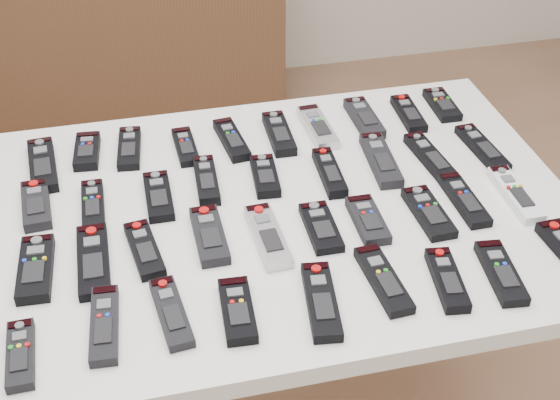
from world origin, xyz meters
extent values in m
cube|color=white|center=(0.00, -0.07, 0.76)|extent=(1.25, 0.88, 0.04)
cylinder|color=beige|center=(-0.56, 0.31, 0.37)|extent=(0.04, 0.04, 0.74)
cylinder|color=beige|center=(0.57, 0.31, 0.37)|extent=(0.04, 0.04, 0.74)
cube|color=#533421|center=(-0.28, 1.78, 0.35)|extent=(1.46, 0.61, 0.71)
cube|color=black|center=(-0.49, 0.19, 0.79)|extent=(0.07, 0.20, 0.02)
cube|color=black|center=(-0.39, 0.22, 0.79)|extent=(0.07, 0.14, 0.02)
cube|color=black|center=(-0.29, 0.22, 0.79)|extent=(0.07, 0.16, 0.02)
cube|color=black|center=(-0.16, 0.19, 0.79)|extent=(0.05, 0.15, 0.02)
cube|color=black|center=(-0.05, 0.20, 0.79)|extent=(0.06, 0.17, 0.02)
cube|color=black|center=(0.06, 0.20, 0.79)|extent=(0.06, 0.17, 0.02)
cube|color=#B7B7BC|center=(0.16, 0.20, 0.79)|extent=(0.06, 0.18, 0.02)
cube|color=black|center=(0.28, 0.22, 0.79)|extent=(0.06, 0.17, 0.02)
cube|color=black|center=(0.40, 0.21, 0.79)|extent=(0.05, 0.16, 0.02)
cube|color=black|center=(0.49, 0.24, 0.79)|extent=(0.06, 0.15, 0.02)
cube|color=black|center=(-0.50, 0.04, 0.79)|extent=(0.07, 0.16, 0.02)
cube|color=black|center=(-0.38, 0.01, 0.79)|extent=(0.05, 0.16, 0.02)
cube|color=black|center=(-0.25, 0.01, 0.79)|extent=(0.06, 0.16, 0.02)
cube|color=black|center=(-0.14, 0.04, 0.79)|extent=(0.05, 0.17, 0.02)
cube|color=black|center=(-0.01, 0.03, 0.79)|extent=(0.06, 0.14, 0.02)
cube|color=black|center=(0.13, 0.01, 0.79)|extent=(0.05, 0.17, 0.02)
cube|color=black|center=(0.26, 0.03, 0.79)|extent=(0.07, 0.20, 0.02)
cube|color=black|center=(0.37, 0.01, 0.79)|extent=(0.06, 0.20, 0.02)
cube|color=black|center=(0.51, 0.03, 0.79)|extent=(0.06, 0.19, 0.02)
cube|color=black|center=(-0.50, -0.17, 0.79)|extent=(0.07, 0.18, 0.02)
cube|color=black|center=(-0.39, -0.17, 0.79)|extent=(0.06, 0.20, 0.02)
cube|color=black|center=(-0.29, -0.15, 0.79)|extent=(0.07, 0.17, 0.02)
cube|color=black|center=(-0.16, -0.14, 0.79)|extent=(0.06, 0.17, 0.02)
cube|color=#B7B7BC|center=(-0.05, -0.17, 0.79)|extent=(0.06, 0.19, 0.02)
cube|color=black|center=(0.06, -0.17, 0.79)|extent=(0.06, 0.15, 0.02)
cube|color=black|center=(0.16, -0.17, 0.79)|extent=(0.06, 0.15, 0.02)
cube|color=black|center=(0.29, -0.17, 0.79)|extent=(0.06, 0.17, 0.02)
cube|color=black|center=(0.38, -0.15, 0.79)|extent=(0.05, 0.18, 0.02)
cube|color=silver|center=(0.50, -0.15, 0.79)|extent=(0.05, 0.19, 0.02)
cube|color=black|center=(-0.52, -0.38, 0.79)|extent=(0.05, 0.15, 0.02)
cube|color=black|center=(-0.38, -0.34, 0.79)|extent=(0.06, 0.18, 0.02)
cube|color=black|center=(-0.26, -0.34, 0.79)|extent=(0.06, 0.18, 0.02)
cube|color=black|center=(-0.15, -0.36, 0.79)|extent=(0.06, 0.16, 0.02)
cube|color=black|center=(0.01, -0.37, 0.79)|extent=(0.08, 0.19, 0.02)
cube|color=black|center=(0.13, -0.34, 0.79)|extent=(0.06, 0.19, 0.02)
cube|color=black|center=(0.25, -0.37, 0.79)|extent=(0.07, 0.17, 0.02)
cube|color=black|center=(0.36, -0.38, 0.79)|extent=(0.07, 0.17, 0.02)
camera|label=1|loc=(-0.30, -1.34, 1.78)|focal=50.00mm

